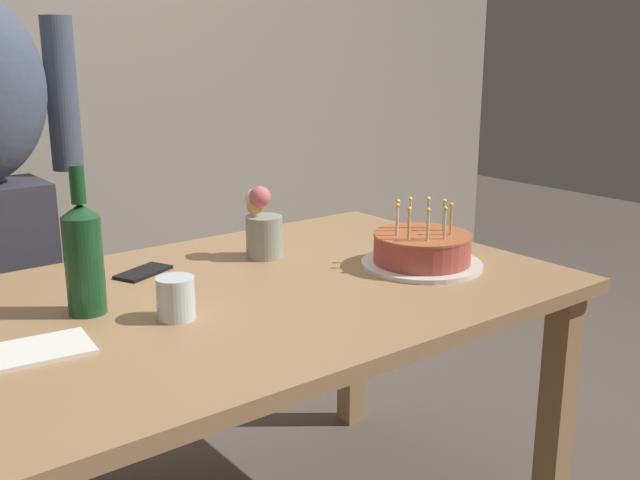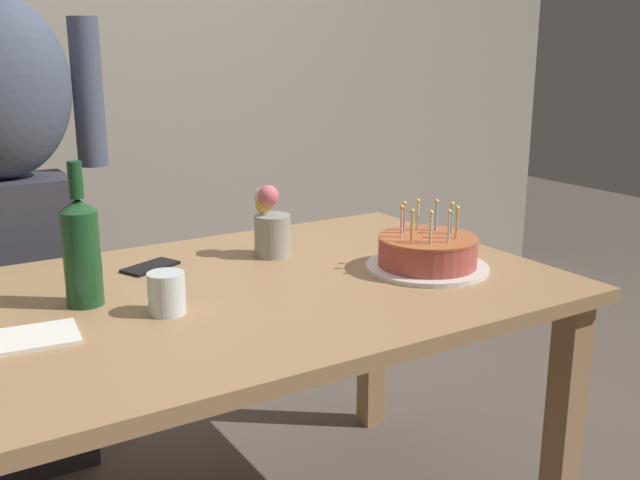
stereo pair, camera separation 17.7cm
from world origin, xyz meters
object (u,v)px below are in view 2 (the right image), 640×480
Objects in this scene: water_glass_near at (167,293)px; napkin_stack at (31,338)px; cell_phone at (150,267)px; person_man_bearded at (8,195)px; flower_vase at (270,223)px; birthday_cake at (427,254)px; wine_bottle at (81,249)px.

napkin_stack is (-0.28, 0.00, -0.04)m from water_glass_near.
person_man_bearded is (-0.25, 0.49, 0.13)m from cell_phone.
flower_vase is (0.40, 0.28, 0.04)m from water_glass_near.
birthday_cake is 2.17× the size of cell_phone.
wine_bottle is (-0.13, 0.15, 0.08)m from water_glass_near.
cell_phone is 0.49m from napkin_stack.
napkin_stack is (-0.95, 0.05, -0.04)m from birthday_cake.
water_glass_near reaches higher than cell_phone.
water_glass_near is at bearing -126.98° from cell_phone.
birthday_cake reaches higher than water_glass_near.
flower_vase reaches higher than napkin_stack.
flower_vase reaches higher than cell_phone.
person_man_bearded is at bearing 82.23° from napkin_stack.
flower_vase is (0.32, -0.06, 0.09)m from cell_phone.
wine_bottle reaches higher than water_glass_near.
wine_bottle reaches higher than napkin_stack.
cell_phone is (-0.59, 0.38, -0.04)m from birthday_cake.
birthday_cake is 0.43m from flower_vase.
flower_vase is at bearing -33.71° from cell_phone.
wine_bottle is 0.24m from napkin_stack.
cell_phone is at bearing 147.26° from birthday_cake.
wine_bottle is at bearing -162.39° from cell_phone.
flower_vase is at bearing 13.64° from wine_bottle.
person_man_bearded is (-0.84, 0.88, 0.09)m from birthday_cake.
birthday_cake is 1.76× the size of napkin_stack.
cell_phone is (0.08, 0.33, -0.04)m from water_glass_near.
napkin_stack is 0.84m from person_man_bearded.
wine_bottle is at bearing 45.19° from napkin_stack.
water_glass_near is at bearing 101.35° from person_man_bearded.
birthday_cake reaches higher than cell_phone.
birthday_cake is 0.68m from water_glass_near.
person_man_bearded is at bearing 92.82° from cell_phone.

